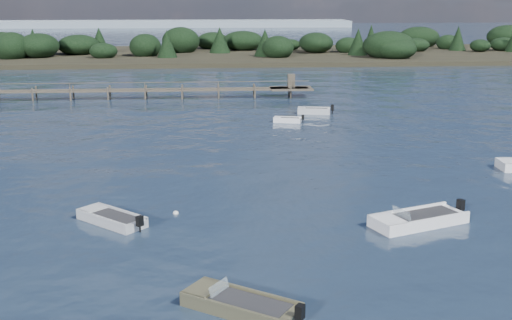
{
  "coord_description": "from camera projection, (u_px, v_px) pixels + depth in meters",
  "views": [
    {
      "loc": [
        -6.01,
        -27.61,
        11.69
      ],
      "look_at": [
        -2.81,
        14.0,
        1.0
      ],
      "focal_mm": 45.0,
      "sensor_mm": 36.0,
      "label": 1
    }
  ],
  "objects": [
    {
      "name": "dinghy_mid_white_a",
      "position": [
        418.0,
        221.0,
        33.78
      ],
      "size": [
        5.64,
        3.7,
        1.31
      ],
      "color": "white",
      "rests_on": "ground"
    },
    {
      "name": "far_headland",
      "position": [
        362.0,
        46.0,
        127.97
      ],
      "size": [
        190.0,
        40.0,
        5.8
      ],
      "color": "black",
      "rests_on": "ground"
    },
    {
      "name": "tender_far_white",
      "position": [
        287.0,
        121.0,
        61.18
      ],
      "size": [
        2.96,
        1.69,
        0.99
      ],
      "color": "white",
      "rests_on": "ground"
    },
    {
      "name": "ground",
      "position": [
        251.0,
        84.0,
        87.97
      ],
      "size": [
        400.0,
        400.0,
        0.0
      ],
      "primitive_type": "plane",
      "color": "#162233",
      "rests_on": "ground"
    },
    {
      "name": "buoy_b",
      "position": [
        455.0,
        213.0,
        35.55
      ],
      "size": [
        0.32,
        0.32,
        0.32
      ],
      "primitive_type": "sphere",
      "color": "white",
      "rests_on": "ground"
    },
    {
      "name": "dinghy_near_olive",
      "position": [
        241.0,
        307.0,
        24.49
      ],
      "size": [
        4.72,
        4.0,
        1.2
      ],
      "color": "brown",
      "rests_on": "ground"
    },
    {
      "name": "buoy_c",
      "position": [
        176.0,
        213.0,
        35.52
      ],
      "size": [
        0.32,
        0.32,
        0.32
      ],
      "primitive_type": "sphere",
      "color": "white",
      "rests_on": "ground"
    },
    {
      "name": "dinghy_mid_grey",
      "position": [
        112.0,
        220.0,
        34.02
      ],
      "size": [
        4.01,
        3.87,
        1.11
      ],
      "color": "#B3B8BB",
      "rests_on": "ground"
    },
    {
      "name": "jetty",
      "position": [
        72.0,
        91.0,
        74.52
      ],
      "size": [
        64.5,
        3.2,
        3.4
      ],
      "color": "brown",
      "rests_on": "ground"
    },
    {
      "name": "tender_far_grey_b",
      "position": [
        314.0,
        112.0,
        65.64
      ],
      "size": [
        3.75,
        1.95,
        1.26
      ],
      "color": "#B3B8BB",
      "rests_on": "ground"
    }
  ]
}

